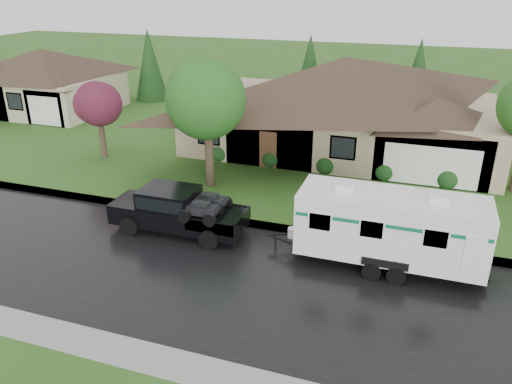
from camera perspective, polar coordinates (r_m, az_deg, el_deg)
ground at (r=20.26m, az=-2.98°, el=-6.48°), size 140.00×140.00×0.00m
road at (r=18.69m, az=-5.26°, el=-9.34°), size 140.00×8.00×0.01m
curb at (r=22.07m, az=-0.84°, el=-3.56°), size 140.00×0.50×0.15m
lawn at (r=33.50m, az=6.51°, el=5.87°), size 140.00×26.00×0.15m
house_main at (r=31.10m, az=10.52°, el=10.97°), size 19.44×10.80×6.90m
house_far at (r=43.48m, az=-22.95°, el=12.20°), size 10.80×8.64×5.80m
tree_left_green at (r=24.54m, az=-5.61°, el=10.82°), size 4.03×4.03×6.67m
tree_red at (r=30.46m, az=-17.57°, el=9.39°), size 2.72×2.72×4.50m
shrub_row at (r=27.65m, az=8.00°, el=3.22°), size 13.60×1.00×1.00m
pickup_truck at (r=21.40m, az=-9.16°, el=-1.93°), size 5.77×2.19×1.92m
travel_trailer at (r=18.95m, az=15.12°, el=-3.75°), size 7.12×2.50×3.19m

